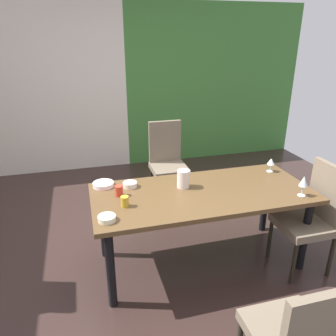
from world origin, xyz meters
The scene contains 14 objects.
ground_plane centered at (0.00, 0.00, -0.01)m, with size 6.23×5.47×0.02m, color #32221F.
back_panel_interior centered at (-1.50, 2.69, 1.26)m, with size 3.24×0.10×2.52m, color silver.
garden_window_panel centered at (1.62, 2.69, 1.26)m, with size 2.99×0.10×2.52m, color #3D7633.
dining_table centered at (0.36, -0.11, 0.66)m, with size 1.94×0.87×0.75m.
chair_head_far centered at (0.41, 1.26, 0.56)m, with size 0.44×0.45×1.02m.
chair_right_near centered at (1.30, -0.42, 0.55)m, with size 0.44×0.44×1.00m.
wine_glass_east centered at (1.15, -0.41, 0.88)m, with size 0.07×0.07×0.18m.
wine_glass_rear centered at (1.18, 0.14, 0.85)m, with size 0.08×0.08×0.14m.
serving_bowl_right centered at (-0.24, 0.15, 0.77)m, with size 0.13×0.13×0.05m, color silver.
serving_bowl_corner centered at (-0.47, 0.22, 0.77)m, with size 0.19×0.19×0.04m, color white.
serving_bowl_center centered at (-0.50, -0.39, 0.77)m, with size 0.13×0.13×0.04m, color beige.
cup_near_window centered at (-0.36, 0.00, 0.79)m, with size 0.07×0.07×0.09m, color red.
cup_left centered at (-0.34, -0.20, 0.79)m, with size 0.07×0.07×0.09m, color gold.
pitcher_front centered at (0.22, 0.02, 0.83)m, with size 0.13×0.11×0.17m.
Camera 1 is at (-0.62, -2.54, 2.02)m, focal length 35.00 mm.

